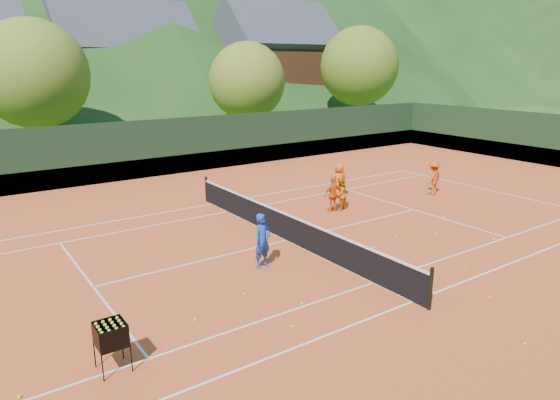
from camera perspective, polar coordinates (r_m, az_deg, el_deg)
ground at (r=16.99m, az=0.77°, el=-4.69°), size 400.00×400.00×0.00m
clay_court at (r=16.99m, az=0.77°, el=-4.66°), size 40.00×24.00×0.02m
coach at (r=14.58m, az=-2.02°, el=-4.67°), size 0.67×0.52×1.64m
student_a at (r=20.42m, az=6.88°, el=0.68°), size 0.76×0.66×1.33m
student_b at (r=20.16m, az=6.09°, el=0.62°), size 0.86×0.43×1.40m
student_c at (r=22.33m, az=6.77°, el=2.23°), size 0.84×0.64×1.53m
student_d at (r=23.61m, az=17.13°, el=2.42°), size 1.12×0.79×1.57m
tennis_ball_0 at (r=17.83m, az=11.87°, el=-3.87°), size 0.07×0.07×0.07m
tennis_ball_1 at (r=11.71m, az=1.43°, el=-14.24°), size 0.07×0.07×0.07m
tennis_ball_3 at (r=20.39m, az=18.16°, el=-1.87°), size 0.07×0.07×0.07m
tennis_ball_4 at (r=14.05m, az=22.81°, el=-10.21°), size 0.07×0.07×0.07m
tennis_ball_5 at (r=15.71m, az=6.50°, el=-6.31°), size 0.07×0.07×0.07m
tennis_ball_6 at (r=10.72m, az=-27.64°, el=-19.28°), size 0.07×0.07×0.07m
tennis_ball_9 at (r=18.40m, az=17.42°, el=-3.65°), size 0.07×0.07×0.07m
tennis_ball_10 at (r=15.47m, az=9.99°, el=-6.81°), size 0.07×0.07×0.07m
tennis_ball_12 at (r=12.14m, az=-9.62°, el=-13.32°), size 0.07×0.07×0.07m
tennis_ball_13 at (r=17.50m, az=7.65°, el=-4.04°), size 0.07×0.07×0.07m
tennis_ball_14 at (r=12.25m, az=26.19°, el=-14.54°), size 0.07×0.07×0.07m
tennis_ball_15 at (r=16.87m, az=4.98°, el=-4.71°), size 0.07×0.07×0.07m
tennis_ball_16 at (r=16.52m, az=10.69°, el=-5.38°), size 0.07×0.07×0.07m
tennis_ball_19 at (r=17.66m, az=13.14°, el=-4.13°), size 0.07×0.07×0.07m
tennis_ball_20 at (r=13.19m, az=-4.03°, el=-10.66°), size 0.07×0.07×0.07m
tennis_ball_21 at (r=15.66m, az=20.31°, el=-7.29°), size 0.07×0.07×0.07m
tennis_ball_22 at (r=18.44m, az=23.23°, el=-4.18°), size 0.07×0.07×0.07m
tennis_ball_23 at (r=12.69m, az=2.49°, el=-11.76°), size 0.07×0.07×0.07m
court_lines at (r=16.99m, az=0.77°, el=-4.62°), size 23.83×11.03×0.00m
tennis_net at (r=16.82m, az=0.78°, el=-3.03°), size 0.10×12.07×1.10m
perimeter_fence at (r=16.60m, az=0.79°, el=-0.58°), size 40.40×24.24×3.00m
ball_hopper at (r=10.49m, az=-18.78°, el=-14.45°), size 0.57×0.57×1.00m
chalet_mid at (r=49.41m, az=-17.25°, el=13.78°), size 12.65×8.82×11.45m
chalet_right at (r=52.01m, az=-0.51°, el=14.79°), size 11.50×8.82×11.91m
tree_b at (r=33.40m, az=-26.35°, el=12.77°), size 6.40×6.40×8.40m
tree_c at (r=37.36m, az=-3.77°, el=13.41°), size 5.60×5.60×7.35m
tree_d at (r=45.46m, az=9.03°, el=14.85°), size 6.80×6.80×8.93m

